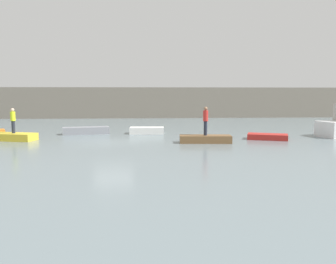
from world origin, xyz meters
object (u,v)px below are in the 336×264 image
(rowboat_yellow, at_px, (14,137))
(rowboat_brown, at_px, (205,139))
(rowboat_white, at_px, (147,130))
(rowboat_red, at_px, (267,137))
(rowboat_grey, at_px, (86,130))
(person_hiviz_shirt, at_px, (13,119))
(person_red_shirt, at_px, (206,119))

(rowboat_yellow, distance_m, rowboat_brown, 12.78)
(rowboat_white, relative_size, rowboat_brown, 0.82)
(rowboat_red, bearing_deg, rowboat_yellow, -161.64)
(rowboat_yellow, relative_size, rowboat_red, 1.09)
(rowboat_grey, relative_size, person_hiviz_shirt, 2.10)
(rowboat_brown, height_order, rowboat_red, rowboat_brown)
(rowboat_white, xyz_separation_m, person_hiviz_shirt, (-8.93, -3.41, 1.17))
(rowboat_yellow, height_order, person_hiviz_shirt, person_hiviz_shirt)
(rowboat_white, distance_m, rowboat_brown, 6.50)
(rowboat_brown, distance_m, person_red_shirt, 1.26)
(rowboat_red, xyz_separation_m, person_red_shirt, (-4.53, -1.27, 1.31))
(rowboat_red, bearing_deg, person_hiviz_shirt, -161.64)
(rowboat_white, bearing_deg, rowboat_yellow, -157.03)
(person_red_shirt, xyz_separation_m, person_hiviz_shirt, (-12.63, 1.93, -0.08))
(rowboat_yellow, xyz_separation_m, rowboat_grey, (4.19, 3.44, 0.03))
(rowboat_brown, bearing_deg, person_hiviz_shirt, 175.53)
(rowboat_yellow, xyz_separation_m, person_red_shirt, (12.63, -1.93, 1.25))
(rowboat_brown, xyz_separation_m, person_hiviz_shirt, (-12.63, 1.93, 1.18))
(rowboat_white, distance_m, person_red_shirt, 6.62)
(rowboat_yellow, relative_size, person_red_shirt, 1.58)
(rowboat_grey, bearing_deg, rowboat_brown, -44.76)
(rowboat_grey, xyz_separation_m, rowboat_brown, (8.44, -5.37, -0.04))
(rowboat_grey, xyz_separation_m, rowboat_red, (12.98, -4.10, -0.08))
(rowboat_grey, xyz_separation_m, rowboat_white, (4.74, -0.03, -0.02))
(person_red_shirt, bearing_deg, rowboat_red, 15.70)
(rowboat_yellow, relative_size, rowboat_grey, 0.82)
(rowboat_grey, distance_m, person_hiviz_shirt, 5.54)
(rowboat_red, xyz_separation_m, person_hiviz_shirt, (-17.17, 0.66, 1.23))
(rowboat_yellow, bearing_deg, rowboat_red, 12.55)
(rowboat_brown, relative_size, person_red_shirt, 1.79)
(rowboat_brown, bearing_deg, rowboat_yellow, 175.53)
(rowboat_yellow, distance_m, rowboat_red, 17.18)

